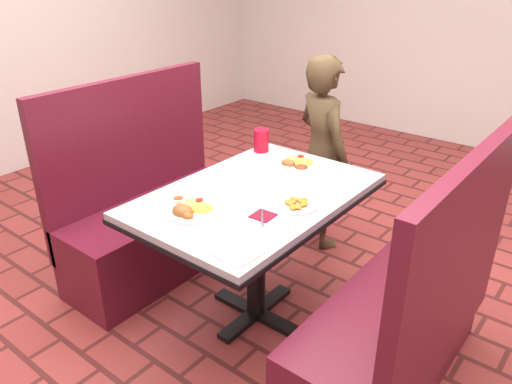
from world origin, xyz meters
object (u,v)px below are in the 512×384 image
booth_bench_right (399,328)px  near_dinner_plate (191,207)px  dining_table (256,209)px  red_tumbler (261,140)px  plantain_plate (297,205)px  booth_bench_left (155,219)px  far_dinner_plate (297,162)px  diner_person (322,154)px

booth_bench_right → near_dinner_plate: bearing=-158.6°
dining_table → red_tumbler: red_tumbler is taller
booth_bench_right → plantain_plate: (-0.55, -0.01, 0.43)m
dining_table → near_dinner_plate: size_ratio=4.91×
booth_bench_left → near_dinner_plate: size_ratio=4.86×
far_dinner_plate → plantain_plate: (0.28, -0.42, -0.01)m
diner_person → plantain_plate: size_ratio=6.86×
booth_bench_left → diner_person: bearing=55.9°
diner_person → near_dinner_plate: bearing=118.4°
near_dinner_plate → booth_bench_left: bearing=153.6°
near_dinner_plate → far_dinner_plate: (0.06, 0.76, -0.00)m
diner_person → red_tumbler: diner_person is taller
near_dinner_plate → plantain_plate: size_ratio=1.33×
booth_bench_right → far_dinner_plate: 1.03m
booth_bench_left → red_tumbler: booth_bench_left is taller
plantain_plate → far_dinner_plate: bearing=124.0°
dining_table → plantain_plate: (0.25, -0.01, 0.11)m
booth_bench_left → plantain_plate: size_ratio=6.49×
dining_table → booth_bench_left: booth_bench_left is taller
dining_table → plantain_plate: bearing=-2.0°
far_dinner_plate → plantain_plate: size_ratio=1.35×
near_dinner_plate → red_tumbler: (-0.24, 0.81, 0.04)m
booth_bench_left → diner_person: diner_person is taller
red_tumbler → booth_bench_right: bearing=-22.3°
booth_bench_left → near_dinner_plate: booth_bench_left is taller
booth_bench_right → diner_person: 1.37m
dining_table → far_dinner_plate: far_dinner_plate is taller
booth_bench_left → far_dinner_plate: 0.97m
near_dinner_plate → far_dinner_plate: near_dinner_plate is taller
dining_table → far_dinner_plate: size_ratio=4.85×
far_dinner_plate → plantain_plate: far_dinner_plate is taller
booth_bench_right → dining_table: bearing=180.0°
diner_person → booth_bench_left: bearing=80.4°
dining_table → booth_bench_left: bearing=180.0°
diner_person → dining_table: bearing=125.7°
diner_person → plantain_plate: (0.43, -0.92, 0.13)m
booth_bench_left → booth_bench_right: size_ratio=1.00×
diner_person → booth_bench_right: bearing=161.5°
near_dinner_plate → red_tumbler: bearing=106.2°
booth_bench_left → far_dinner_plate: booth_bench_left is taller
dining_table → far_dinner_plate: (-0.03, 0.41, 0.12)m
near_dinner_plate → plantain_plate: near_dinner_plate is taller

